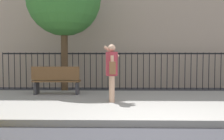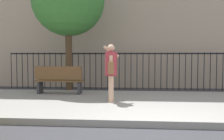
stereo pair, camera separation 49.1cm
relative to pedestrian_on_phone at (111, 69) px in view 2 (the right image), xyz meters
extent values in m
plane|color=#333338|center=(1.16, -2.07, -1.09)|extent=(60.00, 60.00, 0.00)
cube|color=gray|center=(1.16, 0.13, -1.02)|extent=(28.00, 4.40, 0.15)
cube|color=black|center=(1.16, 3.83, 0.46)|extent=(12.00, 0.04, 0.06)
cylinder|color=black|center=(-4.84, 3.83, -0.29)|extent=(0.03, 0.03, 1.60)
cylinder|color=black|center=(-4.59, 3.83, -0.29)|extent=(0.03, 0.03, 1.60)
cylinder|color=black|center=(-4.33, 3.83, -0.29)|extent=(0.03, 0.03, 1.60)
cylinder|color=black|center=(-4.08, 3.83, -0.29)|extent=(0.03, 0.03, 1.60)
cylinder|color=black|center=(-3.82, 3.83, -0.29)|extent=(0.03, 0.03, 1.60)
cylinder|color=black|center=(-3.57, 3.83, -0.29)|extent=(0.03, 0.03, 1.60)
cylinder|color=black|center=(-3.31, 3.83, -0.29)|extent=(0.03, 0.03, 1.60)
cylinder|color=black|center=(-3.06, 3.83, -0.29)|extent=(0.03, 0.03, 1.60)
cylinder|color=black|center=(-2.80, 3.83, -0.29)|extent=(0.03, 0.03, 1.60)
cylinder|color=black|center=(-2.55, 3.83, -0.29)|extent=(0.03, 0.03, 1.60)
cylinder|color=black|center=(-2.29, 3.83, -0.29)|extent=(0.03, 0.03, 1.60)
cylinder|color=black|center=(-2.03, 3.83, -0.29)|extent=(0.03, 0.03, 1.60)
cylinder|color=black|center=(-1.78, 3.83, -0.29)|extent=(0.03, 0.03, 1.60)
cylinder|color=black|center=(-1.52, 3.83, -0.29)|extent=(0.03, 0.03, 1.60)
cylinder|color=black|center=(-1.27, 3.83, -0.29)|extent=(0.03, 0.03, 1.60)
cylinder|color=black|center=(-1.01, 3.83, -0.29)|extent=(0.03, 0.03, 1.60)
cylinder|color=black|center=(-0.76, 3.83, -0.29)|extent=(0.03, 0.03, 1.60)
cylinder|color=black|center=(-0.50, 3.83, -0.29)|extent=(0.03, 0.03, 1.60)
cylinder|color=black|center=(-0.25, 3.83, -0.29)|extent=(0.03, 0.03, 1.60)
cylinder|color=black|center=(0.01, 3.83, -0.29)|extent=(0.03, 0.03, 1.60)
cylinder|color=black|center=(0.26, 3.83, -0.29)|extent=(0.03, 0.03, 1.60)
cylinder|color=black|center=(0.52, 3.83, -0.29)|extent=(0.03, 0.03, 1.60)
cylinder|color=black|center=(0.77, 3.83, -0.29)|extent=(0.03, 0.03, 1.60)
cylinder|color=black|center=(1.03, 3.83, -0.29)|extent=(0.03, 0.03, 1.60)
cylinder|color=black|center=(1.28, 3.83, -0.29)|extent=(0.03, 0.03, 1.60)
cylinder|color=black|center=(1.54, 3.83, -0.29)|extent=(0.03, 0.03, 1.60)
cylinder|color=black|center=(1.80, 3.83, -0.29)|extent=(0.03, 0.03, 1.60)
cylinder|color=black|center=(2.05, 3.83, -0.29)|extent=(0.03, 0.03, 1.60)
cylinder|color=black|center=(2.31, 3.83, -0.29)|extent=(0.03, 0.03, 1.60)
cylinder|color=black|center=(2.56, 3.83, -0.29)|extent=(0.03, 0.03, 1.60)
cylinder|color=black|center=(2.82, 3.83, -0.29)|extent=(0.03, 0.03, 1.60)
cylinder|color=black|center=(3.07, 3.83, -0.29)|extent=(0.03, 0.03, 1.60)
cylinder|color=black|center=(3.33, 3.83, -0.29)|extent=(0.03, 0.03, 1.60)
cylinder|color=black|center=(3.58, 3.83, -0.29)|extent=(0.03, 0.03, 1.60)
cylinder|color=black|center=(3.84, 3.83, -0.29)|extent=(0.03, 0.03, 1.60)
cylinder|color=black|center=(4.09, 3.83, -0.29)|extent=(0.03, 0.03, 1.60)
cylinder|color=black|center=(4.35, 3.83, -0.29)|extent=(0.03, 0.03, 1.60)
cylinder|color=tan|center=(-0.01, 0.13, -0.57)|extent=(0.15, 0.15, 0.74)
cylinder|color=tan|center=(0.01, -0.07, -0.57)|extent=(0.15, 0.15, 0.74)
cylinder|color=#992D38|center=(0.00, 0.03, 0.14)|extent=(0.37, 0.37, 0.68)
sphere|color=tan|center=(0.00, 0.03, 0.58)|extent=(0.21, 0.21, 0.21)
cylinder|color=tan|center=(-0.02, 0.23, 0.48)|extent=(0.48, 0.13, 0.37)
cylinder|color=tan|center=(0.01, -0.17, 0.12)|extent=(0.09, 0.09, 0.52)
cube|color=black|center=(0.05, 0.18, 0.56)|extent=(0.02, 0.07, 0.15)
cube|color=brown|center=(0.02, -0.23, 0.04)|extent=(0.18, 0.29, 0.34)
cube|color=brown|center=(-1.90, 1.39, -0.49)|extent=(1.60, 0.45, 0.05)
cube|color=brown|center=(-1.90, 1.20, -0.21)|extent=(1.60, 0.06, 0.44)
cube|color=#333338|center=(-2.60, 1.39, -0.74)|extent=(0.08, 0.41, 0.40)
cube|color=#333338|center=(-1.20, 1.39, -0.74)|extent=(0.08, 0.41, 0.40)
cylinder|color=#4C3823|center=(-1.85, 2.44, 0.32)|extent=(0.26, 0.26, 2.83)
camera|label=1|loc=(0.15, -7.17, 0.36)|focal=40.85mm
camera|label=2|loc=(0.64, -7.15, 0.36)|focal=40.85mm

